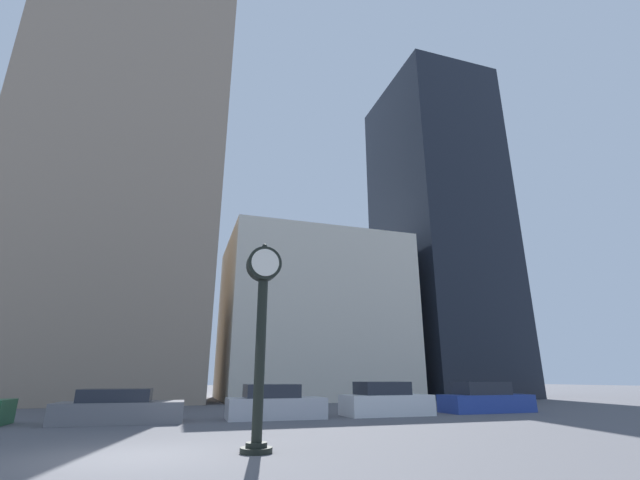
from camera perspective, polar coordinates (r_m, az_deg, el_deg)
ground_plane at (r=10.82m, az=-24.37°, el=-24.87°), size 200.00×200.00×0.00m
building_tall_tower at (r=37.90m, az=-24.62°, el=6.01°), size 14.48×12.00×31.81m
building_storefront_row at (r=36.49m, az=-1.33°, el=-10.45°), size 14.18×12.00×12.67m
building_glass_modern at (r=44.18m, az=15.30°, el=1.41°), size 9.29×12.00×31.47m
street_clock at (r=10.59m, az=-7.81°, el=-10.73°), size 0.84×0.72×4.84m
car_grey at (r=18.56m, az=-25.16°, el=-19.66°), size 4.48×1.97×1.20m
car_silver at (r=18.86m, az=-6.07°, el=-20.92°), size 3.98×1.89×1.34m
car_white at (r=20.56m, az=8.70°, el=-20.46°), size 3.94×1.92×1.43m
car_blue at (r=23.65m, az=21.15°, el=-19.21°), size 4.52×1.78×1.41m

